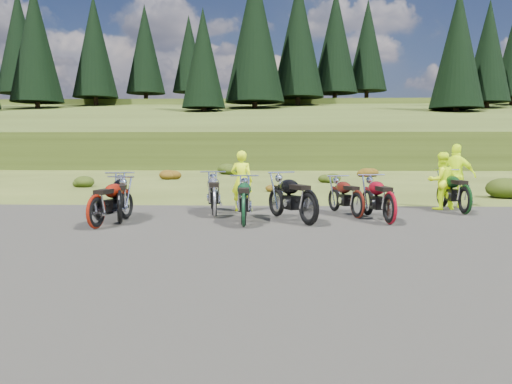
{
  "coord_description": "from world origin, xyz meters",
  "views": [
    {
      "loc": [
        -0.24,
        -11.19,
        1.82
      ],
      "look_at": [
        -0.69,
        0.43,
        0.77
      ],
      "focal_mm": 35.0,
      "sensor_mm": 36.0,
      "label": 1
    }
  ],
  "objects_px": {
    "motorcycle_3": "(214,218)",
    "motorcycle_0": "(120,225)",
    "motorcycle_7": "(464,216)",
    "person_middle": "(242,182)"
  },
  "relations": [
    {
      "from": "motorcycle_3",
      "to": "motorcycle_0",
      "type": "bearing_deg",
      "value": 111.29
    },
    {
      "from": "motorcycle_0",
      "to": "motorcycle_3",
      "type": "relative_size",
      "value": 1.03
    },
    {
      "from": "motorcycle_0",
      "to": "motorcycle_3",
      "type": "height_order",
      "value": "motorcycle_0"
    },
    {
      "from": "motorcycle_0",
      "to": "motorcycle_7",
      "type": "distance_m",
      "value": 8.9
    },
    {
      "from": "motorcycle_3",
      "to": "motorcycle_7",
      "type": "relative_size",
      "value": 0.97
    },
    {
      "from": "motorcycle_3",
      "to": "person_middle",
      "type": "xyz_separation_m",
      "value": [
        0.61,
        1.26,
        0.85
      ]
    },
    {
      "from": "motorcycle_0",
      "to": "person_middle",
      "type": "height_order",
      "value": "person_middle"
    },
    {
      "from": "motorcycle_0",
      "to": "person_middle",
      "type": "bearing_deg",
      "value": -64.26
    },
    {
      "from": "motorcycle_3",
      "to": "motorcycle_7",
      "type": "distance_m",
      "value": 6.65
    },
    {
      "from": "motorcycle_0",
      "to": "motorcycle_7",
      "type": "relative_size",
      "value": 1.0
    }
  ]
}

